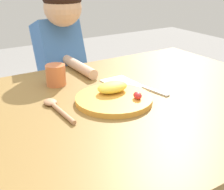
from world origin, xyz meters
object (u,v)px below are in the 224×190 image
(fork, at_px, (144,87))
(drinking_cup, at_px, (56,75))
(person, at_px, (62,97))
(spoon, at_px, (56,107))
(plate, at_px, (114,97))

(fork, height_order, drinking_cup, drinking_cup)
(fork, height_order, person, person)
(fork, distance_m, person, 0.55)
(spoon, distance_m, person, 0.58)
(drinking_cup, bearing_deg, plate, -66.95)
(spoon, height_order, drinking_cup, drinking_cup)
(person, bearing_deg, drinking_cup, 64.85)
(spoon, distance_m, drinking_cup, 0.22)
(plate, height_order, drinking_cup, drinking_cup)
(spoon, bearing_deg, drinking_cup, -24.62)
(plate, height_order, person, person)
(drinking_cup, height_order, person, person)
(spoon, relative_size, person, 0.18)
(fork, xyz_separation_m, drinking_cup, (-0.26, 0.19, 0.04))
(spoon, xyz_separation_m, drinking_cup, (0.08, 0.20, 0.03))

